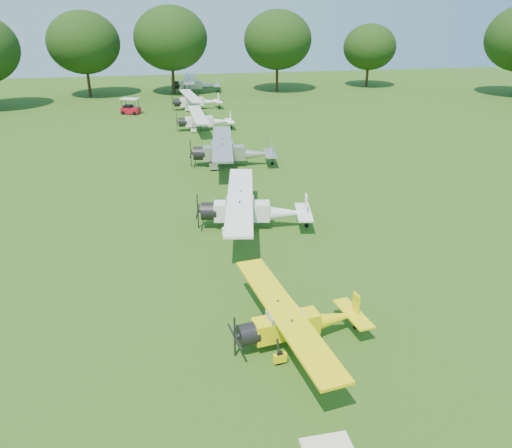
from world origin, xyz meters
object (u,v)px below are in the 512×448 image
Objects in this scene: aircraft_4 at (230,151)px; aircraft_7 at (194,83)px; aircraft_3 at (250,208)px; aircraft_6 at (195,100)px; golf_cart at (130,109)px; aircraft_5 at (203,120)px; aircraft_2 at (296,321)px.

aircraft_4 is 0.98× the size of aircraft_7.
aircraft_3 is 1.09× the size of aircraft_6.
aircraft_4 is 39.98m from aircraft_7.
aircraft_3 is 38.79m from golf_cart.
aircraft_4 is 26.30m from golf_cart.
aircraft_5 is at bearing -29.33° from golf_cart.
aircraft_2 is 0.91× the size of aircraft_5.
aircraft_2 is at bearing -85.08° from aircraft_4.
aircraft_5 is at bearing 100.93° from aircraft_3.
golf_cart reaches higher than aircraft_2.
aircraft_6 is 14.09m from aircraft_7.
aircraft_2 is at bearing -91.11° from aircraft_5.
aircraft_3 is at bearing -95.17° from aircraft_6.
aircraft_2 is 50.94m from aircraft_6.
golf_cart is at bearing -116.75° from aircraft_7.
aircraft_3 is 1.13× the size of aircraft_5.
aircraft_2 is 65.00m from aircraft_7.
aircraft_2 is 50.30m from golf_cart.
aircraft_4 is 25.94m from aircraft_6.
aircraft_2 is 0.77× the size of aircraft_4.
aircraft_2 is at bearing -95.57° from aircraft_6.
golf_cart is (-9.29, -15.45, -0.75)m from aircraft_7.
aircraft_5 is 0.83× the size of aircraft_7.
golf_cart is at bearing 113.10° from aircraft_3.
aircraft_6 is at bearing 32.07° from golf_cart.
aircraft_6 is at bearing 88.34° from aircraft_5.
aircraft_3 is at bearing -85.80° from aircraft_4.
aircraft_6 is 8.53m from golf_cart.
aircraft_4 reaches higher than aircraft_6.
aircraft_3 is 39.15m from aircraft_6.
aircraft_6 is at bearing 100.57° from aircraft_3.
aircraft_7 reaches higher than aircraft_2.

